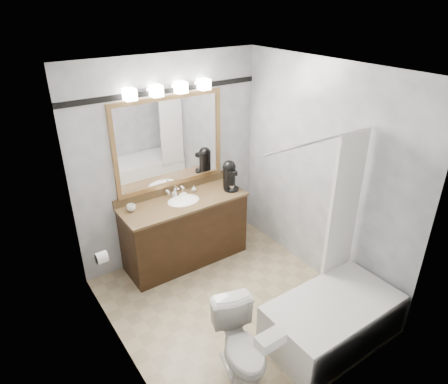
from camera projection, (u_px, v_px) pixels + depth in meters
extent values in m
cube|color=tan|center=(232.00, 305.00, 4.39)|extent=(2.40, 2.60, 0.01)
cube|color=white|center=(235.00, 70.00, 3.26)|extent=(2.40, 2.60, 0.01)
cube|color=silver|center=(170.00, 162.00, 4.79)|extent=(2.40, 0.01, 2.50)
cube|color=silver|center=(339.00, 276.00, 2.86)|extent=(2.40, 0.01, 2.50)
cube|color=silver|center=(112.00, 245.00, 3.22)|extent=(0.01, 2.60, 2.50)
cube|color=silver|center=(321.00, 175.00, 4.44)|extent=(0.01, 2.60, 2.50)
cube|color=black|center=(185.00, 232.00, 4.95)|extent=(1.50, 0.55, 0.82)
cube|color=olive|center=(184.00, 202.00, 4.76)|extent=(1.53, 0.58, 0.03)
cube|color=olive|center=(173.00, 188.00, 4.93)|extent=(1.53, 0.03, 0.10)
ellipsoid|color=white|center=(184.00, 203.00, 4.77)|extent=(0.44, 0.34, 0.14)
cube|color=#A87E4C|center=(167.00, 98.00, 4.42)|extent=(1.40, 0.04, 0.05)
cube|color=#A87E4C|center=(172.00, 183.00, 4.89)|extent=(1.40, 0.04, 0.05)
cube|color=#A87E4C|center=(114.00, 155.00, 4.31)|extent=(0.05, 0.04, 1.00)
cube|color=#A87E4C|center=(218.00, 132.00, 5.00)|extent=(0.05, 0.04, 1.00)
cube|color=white|center=(170.00, 142.00, 4.66)|extent=(1.30, 0.01, 1.00)
cube|color=silver|center=(167.00, 86.00, 4.36)|extent=(0.90, 0.05, 0.03)
cube|color=white|center=(130.00, 94.00, 4.10)|extent=(0.12, 0.12, 0.12)
cube|color=white|center=(156.00, 91.00, 4.25)|extent=(0.12, 0.12, 0.12)
cube|color=white|center=(181.00, 87.00, 4.40)|extent=(0.12, 0.12, 0.12)
cube|color=white|center=(204.00, 84.00, 4.56)|extent=(0.12, 0.12, 0.12)
cube|color=black|center=(166.00, 91.00, 4.40)|extent=(2.40, 0.01, 0.06)
cube|color=white|center=(332.00, 319.00, 3.88)|extent=(1.30, 0.72, 0.45)
cylinder|color=silver|center=(322.00, 140.00, 3.38)|extent=(1.30, 0.02, 0.02)
cube|color=white|center=(344.00, 207.00, 3.93)|extent=(0.40, 0.04, 1.55)
cylinder|color=white|center=(102.00, 257.00, 3.99)|extent=(0.11, 0.12, 0.12)
imported|color=white|center=(242.00, 347.00, 3.44)|extent=(0.54, 0.74, 0.68)
cube|color=white|center=(270.00, 340.00, 3.01)|extent=(0.23, 0.13, 0.09)
cylinder|color=black|center=(231.00, 189.00, 5.01)|extent=(0.19, 0.19, 0.02)
cylinder|color=black|center=(229.00, 177.00, 5.00)|extent=(0.16, 0.16, 0.27)
sphere|color=black|center=(229.00, 167.00, 4.94)|extent=(0.16, 0.16, 0.16)
cube|color=black|center=(232.00, 173.00, 4.89)|extent=(0.13, 0.13, 0.05)
cylinder|color=silver|center=(232.00, 187.00, 4.98)|extent=(0.06, 0.06, 0.06)
imported|color=white|center=(131.00, 208.00, 4.51)|extent=(0.10, 0.10, 0.08)
imported|color=white|center=(174.00, 193.00, 4.82)|extent=(0.05, 0.06, 0.09)
imported|color=white|center=(194.00, 188.00, 4.96)|extent=(0.06, 0.06, 0.08)
cube|color=beige|center=(183.00, 194.00, 4.87)|extent=(0.10, 0.08, 0.03)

